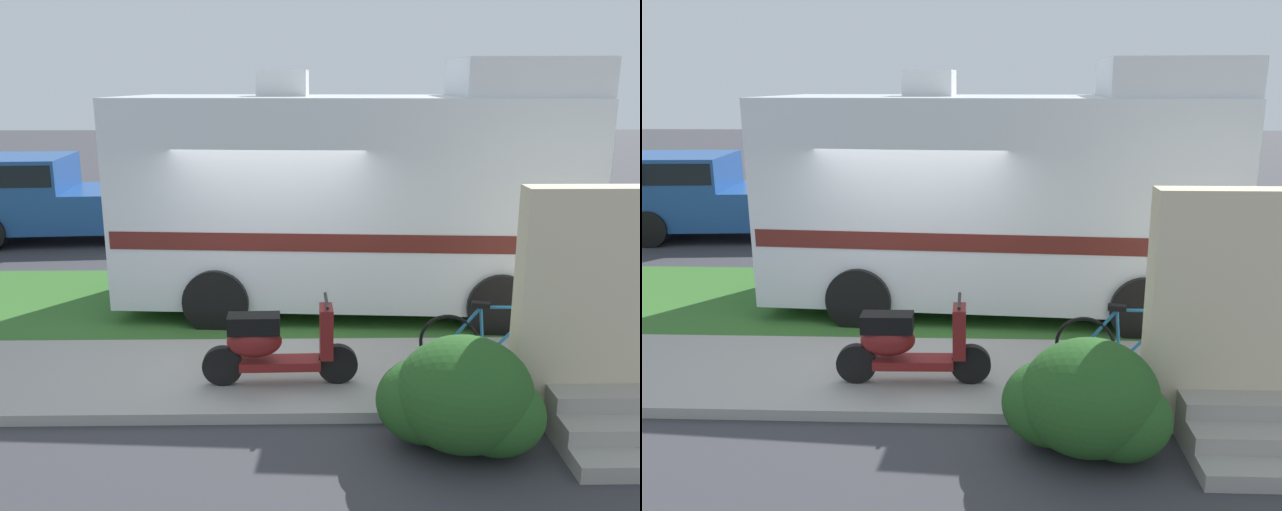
# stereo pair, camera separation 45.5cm
# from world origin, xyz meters

# --- Properties ---
(ground_plane) EXTENTS (80.00, 80.00, 0.00)m
(ground_plane) POSITION_xyz_m (0.00, 0.00, 0.00)
(ground_plane) COLOR #38383D
(sidewalk) EXTENTS (24.00, 2.00, 0.12)m
(sidewalk) POSITION_xyz_m (0.00, -1.20, 0.06)
(sidewalk) COLOR #9E9B93
(sidewalk) RESTS_ON ground
(grass_strip) EXTENTS (24.00, 3.40, 0.08)m
(grass_strip) POSITION_xyz_m (0.00, 1.50, 0.04)
(grass_strip) COLOR #336628
(grass_strip) RESTS_ON ground
(motorhome_rv) EXTENTS (6.68, 3.07, 3.64)m
(motorhome_rv) POSITION_xyz_m (1.24, 1.46, 1.74)
(motorhome_rv) COLOR silver
(motorhome_rv) RESTS_ON ground
(scooter) EXTENTS (1.70, 0.50, 0.97)m
(scooter) POSITION_xyz_m (0.14, -1.51, 0.58)
(scooter) COLOR black
(scooter) RESTS_ON ground
(bicycle) EXTENTS (1.66, 0.57, 0.89)m
(bicycle) POSITION_xyz_m (2.61, -1.32, 0.50)
(bicycle) COLOR black
(bicycle) RESTS_ON ground
(pickup_truck_near) EXTENTS (5.65, 2.53, 1.81)m
(pickup_truck_near) POSITION_xyz_m (-4.92, 6.05, 0.97)
(pickup_truck_near) COLOR #1E478C
(pickup_truck_near) RESTS_ON ground
(pickup_truck_far) EXTENTS (5.32, 2.35, 1.75)m
(pickup_truck_far) POSITION_xyz_m (3.53, 9.56, 0.94)
(pickup_truck_far) COLOR silver
(pickup_truck_far) RESTS_ON ground
(porch_steps) EXTENTS (2.00, 1.26, 2.40)m
(porch_steps) POSITION_xyz_m (3.54, -2.29, 0.97)
(porch_steps) COLOR #9E998E
(porch_steps) RESTS_ON ground
(bush_by_porch) EXTENTS (1.52, 1.14, 1.08)m
(bush_by_porch) POSITION_xyz_m (1.92, -2.69, 0.51)
(bush_by_porch) COLOR #23511E
(bush_by_porch) RESTS_ON ground
(bottle_green) EXTENTS (0.07, 0.07, 0.25)m
(bottle_green) POSITION_xyz_m (3.37, -0.89, 0.23)
(bottle_green) COLOR navy
(bottle_green) RESTS_ON ground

